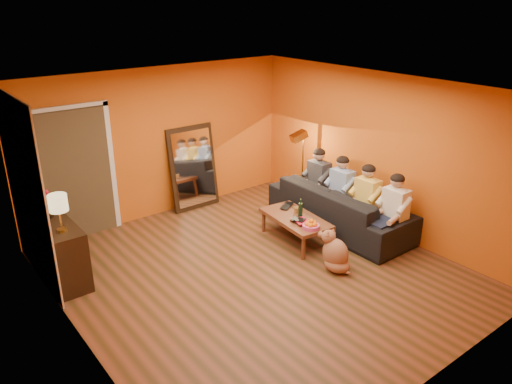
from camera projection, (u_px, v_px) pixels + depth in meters
room_shell at (242, 180)px, 6.91m from camera, size 5.00×5.50×2.60m
white_accent at (26, 192)px, 6.50m from camera, size 0.02×1.90×2.58m
doorway_recess at (75, 173)px, 7.95m from camera, size 1.06×0.30×2.10m
door_jamb_left at (40, 183)px, 7.53m from camera, size 0.08×0.06×2.20m
door_jamb_right at (112, 168)px, 8.18m from camera, size 0.08×0.06×2.20m
door_header at (68, 108)px, 7.46m from camera, size 1.22×0.06×0.08m
mirror_frame at (193, 168)px, 9.08m from camera, size 0.92×0.27×1.51m
mirror_glass at (194, 168)px, 9.05m from camera, size 0.78×0.21×1.35m
sideboard at (60, 252)px, 6.82m from camera, size 0.44×1.18×0.85m
table_lamp at (60, 213)px, 6.35m from camera, size 0.24×0.24×0.51m
sofa at (340, 207)px, 8.36m from camera, size 2.56×1.00×0.75m
coffee_table at (295, 229)px, 7.97m from camera, size 0.75×1.28×0.42m
floor_lamp at (302, 170)px, 9.05m from camera, size 0.34×0.30×1.44m
dog at (336, 250)px, 7.09m from camera, size 0.40×0.56×0.62m
person_far_left at (395, 212)px, 7.61m from camera, size 0.70×0.44×1.22m
person_mid_left at (367, 201)px, 8.02m from camera, size 0.70×0.44×1.22m
person_mid_right at (342, 191)px, 8.42m from camera, size 0.70×0.44×1.22m
person_far_right at (319, 182)px, 8.82m from camera, size 0.70×0.44×1.22m
fruit_bowl at (311, 224)px, 7.47m from camera, size 0.26×0.26×0.16m
wine_bottle at (301, 208)px, 7.82m from camera, size 0.07×0.07×0.31m
tumbler at (296, 210)px, 8.03m from camera, size 0.12×0.12×0.09m
laptop at (290, 206)px, 8.24m from camera, size 0.41×0.36×0.03m
book_lower at (296, 223)px, 7.64m from camera, size 0.21×0.27×0.02m
book_mid at (296, 222)px, 7.64m from camera, size 0.27×0.31×0.02m
book_upper at (296, 221)px, 7.61m from camera, size 0.21×0.24×0.02m
vase at (48, 211)px, 6.81m from camera, size 0.17×0.17×0.18m
flowers at (45, 195)px, 6.72m from camera, size 0.17×0.17×0.42m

